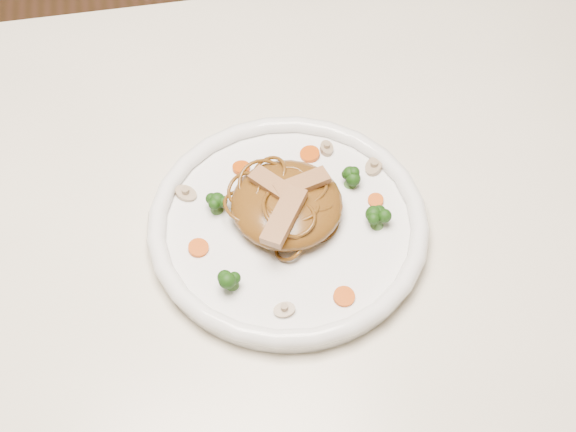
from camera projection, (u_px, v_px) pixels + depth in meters
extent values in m
cube|color=beige|center=(198.00, 252.00, 0.87)|extent=(1.20, 0.80, 0.04)
cylinder|color=brown|center=(497.00, 169.00, 1.42)|extent=(0.06, 0.06, 0.71)
cylinder|color=white|center=(288.00, 228.00, 0.85)|extent=(0.37, 0.37, 0.02)
ellipsoid|color=brown|center=(287.00, 204.00, 0.84)|extent=(0.15, 0.15, 0.04)
cube|color=#9E744A|center=(302.00, 184.00, 0.83)|extent=(0.06, 0.04, 0.01)
cube|color=#9E744A|center=(275.00, 186.00, 0.82)|extent=(0.05, 0.06, 0.01)
cube|color=#9E744A|center=(284.00, 216.00, 0.80)|extent=(0.06, 0.07, 0.01)
cylinder|color=#B43F06|center=(310.00, 154.00, 0.90)|extent=(0.03, 0.03, 0.00)
cylinder|color=#B43F06|center=(198.00, 248.00, 0.82)|extent=(0.03, 0.03, 0.00)
cylinder|color=#B43F06|center=(376.00, 200.00, 0.86)|extent=(0.02, 0.02, 0.00)
cylinder|color=#B43F06|center=(241.00, 168.00, 0.89)|extent=(0.02, 0.02, 0.00)
cylinder|color=#B43F06|center=(344.00, 297.00, 0.79)|extent=(0.02, 0.02, 0.00)
cylinder|color=tan|center=(284.00, 310.00, 0.78)|extent=(0.02, 0.02, 0.01)
cylinder|color=tan|center=(374.00, 167.00, 0.89)|extent=(0.04, 0.04, 0.01)
cylinder|color=tan|center=(186.00, 194.00, 0.86)|extent=(0.03, 0.03, 0.01)
cylinder|color=tan|center=(327.00, 148.00, 0.90)|extent=(0.02, 0.02, 0.01)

